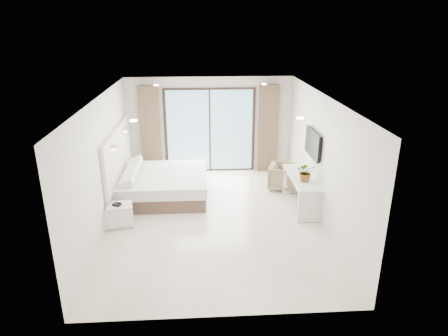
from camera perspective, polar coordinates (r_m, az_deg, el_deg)
The scene contains 8 objects.
ground at distance 8.90m, azimuth -1.37°, elevation -7.31°, with size 6.20×6.20×0.00m, color beige.
room_shell at distance 9.13m, azimuth -2.93°, elevation 4.12°, with size 4.62×6.22×2.72m.
bed at distance 9.98m, azimuth -8.78°, elevation -2.37°, with size 2.15×2.05×0.74m.
nightstand at distance 8.81m, azimuth -14.62°, elevation -6.54°, with size 0.60×0.52×0.48m.
phone at distance 8.67m, azimuth -15.04°, elevation -5.04°, with size 0.16×0.12×0.05m, color black.
console_desk at distance 9.40m, azimuth 11.00°, elevation -2.29°, with size 0.54×1.73×0.77m.
plant at distance 9.00m, azimuth 11.62°, elevation -0.82°, with size 0.40×0.45×0.35m, color #33662D.
armchair at distance 10.43m, azimuth 8.47°, elevation -1.08°, with size 0.70×0.65×0.72m, color #887C59.
Camera 1 is at (-0.28, -7.88, 4.13)m, focal length 32.00 mm.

